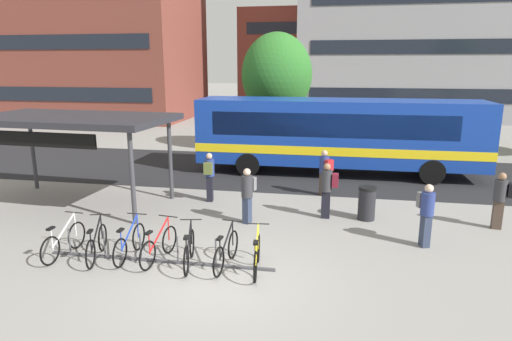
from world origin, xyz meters
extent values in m
plane|color=gray|center=(0.00, 0.00, 0.00)|extent=(200.00, 200.00, 0.00)
cube|color=#232326|center=(0.00, 10.55, 0.00)|extent=(80.00, 7.20, 0.01)
cube|color=#14389E|center=(2.41, 10.55, 1.85)|extent=(12.01, 2.62, 2.70)
cube|color=yellow|center=(2.41, 10.55, 1.20)|extent=(12.03, 2.64, 0.36)
cube|color=black|center=(7.86, 10.58, 2.98)|extent=(1.01, 2.30, 0.40)
cube|color=black|center=(8.39, 10.58, 2.12)|extent=(0.09, 2.19, 1.40)
cube|color=black|center=(2.10, 11.79, 2.25)|extent=(9.84, 0.12, 0.97)
cube|color=black|center=(2.11, 9.30, 2.25)|extent=(9.84, 0.12, 0.97)
cylinder|color=black|center=(6.12, 11.73, 0.50)|extent=(1.00, 0.31, 1.00)
cylinder|color=black|center=(6.13, 9.42, 0.50)|extent=(1.00, 0.31, 1.00)
cylinder|color=black|center=(-1.32, 11.68, 0.50)|extent=(1.00, 0.31, 1.00)
cylinder|color=black|center=(-1.31, 9.37, 0.50)|extent=(1.00, 0.31, 1.00)
cube|color=#47474C|center=(-1.69, 0.66, 0.03)|extent=(5.65, 0.14, 0.06)
cylinder|color=#47474C|center=(-4.05, 0.64, 0.35)|extent=(0.04, 0.04, 0.70)
cylinder|color=#47474C|center=(-3.11, 0.65, 0.35)|extent=(0.04, 0.04, 0.70)
cylinder|color=#47474C|center=(-2.17, 0.66, 0.35)|extent=(0.04, 0.04, 0.70)
cylinder|color=#47474C|center=(-1.22, 0.67, 0.35)|extent=(0.04, 0.04, 0.70)
cylinder|color=#47474C|center=(-0.28, 0.68, 0.35)|extent=(0.04, 0.04, 0.70)
cylinder|color=#47474C|center=(0.66, 0.69, 0.35)|extent=(0.04, 0.04, 0.70)
torus|color=black|center=(-4.13, 1.07, 0.35)|extent=(0.08, 0.71, 0.70)
torus|color=black|center=(-4.18, 0.05, 0.35)|extent=(0.08, 0.71, 0.70)
cube|color=silver|center=(-4.15, 0.58, 0.67)|extent=(0.08, 0.92, 0.58)
cylinder|color=silver|center=(-4.18, 0.15, 0.62)|extent=(0.03, 0.03, 0.55)
cube|color=black|center=(-4.18, 0.15, 0.88)|extent=(0.11, 0.22, 0.05)
cylinder|color=silver|center=(-4.13, 1.05, 0.67)|extent=(0.03, 0.03, 0.65)
cylinder|color=black|center=(-4.13, 1.05, 0.98)|extent=(0.52, 0.06, 0.03)
torus|color=black|center=(-3.38, 1.04, 0.35)|extent=(0.21, 0.69, 0.70)
torus|color=black|center=(-3.13, 0.05, 0.35)|extent=(0.21, 0.69, 0.70)
cube|color=black|center=(-3.26, 0.57, 0.67)|extent=(0.26, 0.90, 0.58)
cylinder|color=black|center=(-3.16, 0.15, 0.62)|extent=(0.04, 0.04, 0.55)
cube|color=black|center=(-3.16, 0.15, 0.88)|extent=(0.15, 0.24, 0.05)
cylinder|color=black|center=(-3.38, 1.02, 0.67)|extent=(0.04, 0.04, 0.65)
cylinder|color=black|center=(-3.38, 1.02, 0.98)|extent=(0.51, 0.15, 0.03)
torus|color=black|center=(-2.50, 1.27, 0.35)|extent=(0.05, 0.70, 0.70)
torus|color=black|center=(-2.49, 0.25, 0.35)|extent=(0.05, 0.70, 0.70)
cube|color=#1E3DB2|center=(-2.50, 0.78, 0.67)|extent=(0.04, 0.92, 0.58)
cylinder|color=#1E3DB2|center=(-2.49, 0.35, 0.62)|extent=(0.03, 0.03, 0.55)
cube|color=black|center=(-2.49, 0.35, 0.88)|extent=(0.10, 0.22, 0.05)
cylinder|color=#1E3DB2|center=(-2.50, 1.25, 0.67)|extent=(0.03, 0.03, 0.65)
cylinder|color=black|center=(-2.50, 1.25, 0.98)|extent=(0.52, 0.03, 0.03)
torus|color=black|center=(-1.65, 1.24, 0.35)|extent=(0.14, 0.70, 0.70)
torus|color=black|center=(-1.79, 0.23, 0.35)|extent=(0.14, 0.70, 0.70)
cube|color=red|center=(-1.72, 0.75, 0.67)|extent=(0.16, 0.92, 0.58)
cylinder|color=red|center=(-1.78, 0.33, 0.62)|extent=(0.03, 0.03, 0.55)
cube|color=black|center=(-1.78, 0.33, 0.88)|extent=(0.13, 0.23, 0.05)
cylinder|color=red|center=(-1.66, 1.22, 0.67)|extent=(0.04, 0.04, 0.65)
cylinder|color=black|center=(-1.66, 1.22, 0.98)|extent=(0.52, 0.10, 0.03)
torus|color=black|center=(-1.02, 1.11, 0.35)|extent=(0.18, 0.70, 0.70)
torus|color=black|center=(-0.82, 0.11, 0.35)|extent=(0.18, 0.70, 0.70)
cube|color=black|center=(-0.92, 0.63, 0.67)|extent=(0.22, 0.91, 0.58)
cylinder|color=black|center=(-0.84, 0.21, 0.62)|extent=(0.04, 0.04, 0.55)
cube|color=black|center=(-0.84, 0.21, 0.88)|extent=(0.14, 0.24, 0.05)
cylinder|color=black|center=(-1.02, 1.09, 0.67)|extent=(0.04, 0.04, 0.65)
cylinder|color=black|center=(-1.02, 1.09, 0.98)|extent=(0.52, 0.13, 0.03)
torus|color=black|center=(0.00, 1.22, 0.35)|extent=(0.10, 0.71, 0.70)
torus|color=black|center=(-0.09, 0.21, 0.35)|extent=(0.10, 0.71, 0.70)
cube|color=black|center=(-0.04, 0.74, 0.67)|extent=(0.11, 0.92, 0.58)
cylinder|color=black|center=(-0.08, 0.31, 0.62)|extent=(0.03, 0.03, 0.55)
cube|color=black|center=(-0.08, 0.31, 0.88)|extent=(0.12, 0.23, 0.05)
cylinder|color=black|center=(0.00, 1.20, 0.67)|extent=(0.03, 0.03, 0.65)
cylinder|color=black|center=(0.00, 1.20, 0.98)|extent=(0.52, 0.07, 0.03)
torus|color=black|center=(0.65, 1.13, 0.35)|extent=(0.13, 0.70, 0.70)
torus|color=black|center=(0.77, 0.12, 0.35)|extent=(0.13, 0.70, 0.70)
cube|color=yellow|center=(0.71, 0.64, 0.67)|extent=(0.14, 0.92, 0.58)
cylinder|color=yellow|center=(0.76, 0.22, 0.62)|extent=(0.03, 0.03, 0.55)
cube|color=black|center=(0.76, 0.22, 0.88)|extent=(0.12, 0.23, 0.05)
cylinder|color=yellow|center=(0.65, 1.11, 0.67)|extent=(0.04, 0.04, 0.65)
cylinder|color=black|center=(0.65, 1.11, 0.98)|extent=(0.52, 0.09, 0.03)
cylinder|color=#38383D|center=(-3.46, 3.03, 1.41)|extent=(0.15, 0.15, 2.82)
cylinder|color=#38383D|center=(-8.92, 5.97, 1.41)|extent=(0.15, 0.15, 2.82)
cylinder|color=#38383D|center=(-3.32, 5.67, 1.41)|extent=(0.15, 0.15, 2.82)
cube|color=#28282D|center=(-6.19, 4.50, 2.92)|extent=(6.59, 3.78, 0.20)
cube|color=black|center=(-6.27, 3.03, 2.47)|extent=(3.59, 0.27, 0.44)
cube|color=#47382D|center=(1.97, 7.08, 0.41)|extent=(0.32, 0.33, 0.82)
cylinder|color=navy|center=(1.97, 7.08, 1.14)|extent=(0.48, 0.48, 0.63)
sphere|color=tan|center=(1.97, 7.08, 1.56)|extent=(0.22, 0.22, 0.22)
cube|color=#B21E23|center=(2.14, 6.90, 1.17)|extent=(0.33, 0.32, 0.40)
cube|color=#47382D|center=(7.05, 4.61, 0.42)|extent=(0.28, 0.23, 0.84)
cylinder|color=#333338|center=(7.05, 4.61, 1.15)|extent=(0.37, 0.37, 0.61)
sphere|color=#936B4C|center=(7.05, 4.61, 1.57)|extent=(0.22, 0.22, 0.22)
cube|color=black|center=(7.31, 4.58, 1.18)|extent=(0.21, 0.30, 0.40)
cube|color=#2D3851|center=(4.76, 2.85, 0.44)|extent=(0.27, 0.31, 0.87)
cylinder|color=navy|center=(4.76, 2.85, 1.17)|extent=(0.43, 0.43, 0.60)
sphere|color=beige|center=(4.76, 2.85, 1.58)|extent=(0.22, 0.22, 0.22)
cube|color=slate|center=(4.68, 3.10, 1.20)|extent=(0.32, 0.26, 0.40)
cube|color=black|center=(2.13, 4.62, 0.43)|extent=(0.27, 0.21, 0.87)
cylinder|color=#333338|center=(2.13, 4.62, 1.19)|extent=(0.35, 0.35, 0.65)
sphere|color=#936B4C|center=(2.13, 4.62, 1.63)|extent=(0.22, 0.22, 0.22)
cube|color=maroon|center=(2.39, 4.61, 1.23)|extent=(0.19, 0.29, 0.40)
cube|color=black|center=(-1.89, 5.63, 0.45)|extent=(0.23, 0.28, 0.91)
cylinder|color=navy|center=(-1.89, 5.63, 1.20)|extent=(0.38, 0.38, 0.58)
sphere|color=tan|center=(-1.89, 5.63, 1.60)|extent=(0.22, 0.22, 0.22)
cube|color=#56602D|center=(-1.86, 5.37, 1.23)|extent=(0.30, 0.21, 0.40)
cube|color=#2D3851|center=(-0.17, 3.72, 0.41)|extent=(0.27, 0.31, 0.81)
cylinder|color=#333338|center=(-0.17, 3.72, 1.14)|extent=(0.42, 0.42, 0.65)
sphere|color=beige|center=(-0.17, 3.72, 1.58)|extent=(0.22, 0.22, 0.22)
cube|color=slate|center=(-0.09, 3.97, 1.17)|extent=(0.32, 0.25, 0.40)
cylinder|color=#232328|center=(3.37, 4.72, 0.47)|extent=(0.52, 0.52, 0.95)
cylinder|color=black|center=(3.37, 4.72, 0.99)|extent=(0.55, 0.55, 0.08)
cylinder|color=brown|center=(-0.92, 15.07, 1.12)|extent=(0.32, 0.32, 2.25)
ellipsoid|color=#2D7028|center=(-0.92, 15.07, 4.11)|extent=(3.71, 3.71, 4.38)
cube|color=brown|center=(-19.00, 28.56, 9.83)|extent=(17.09, 11.06, 19.66)
cube|color=black|center=(-19.00, 22.99, 2.36)|extent=(15.04, 0.06, 1.10)
cube|color=black|center=(-19.00, 22.99, 6.29)|extent=(15.04, 0.06, 1.10)
cube|color=gray|center=(8.13, 34.02, 9.31)|extent=(18.76, 10.66, 18.63)
cube|color=black|center=(8.13, 28.65, 2.24)|extent=(16.51, 0.06, 1.10)
cube|color=black|center=(8.13, 28.65, 5.96)|extent=(16.51, 0.06, 1.10)
cube|color=brown|center=(0.37, 40.29, 5.00)|extent=(16.21, 10.13, 10.00)
cube|color=black|center=(0.37, 35.19, 3.00)|extent=(14.26, 0.06, 1.10)
cube|color=black|center=(0.37, 35.19, 8.00)|extent=(14.26, 0.06, 1.10)
camera|label=1|loc=(2.44, -8.64, 4.67)|focal=31.12mm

